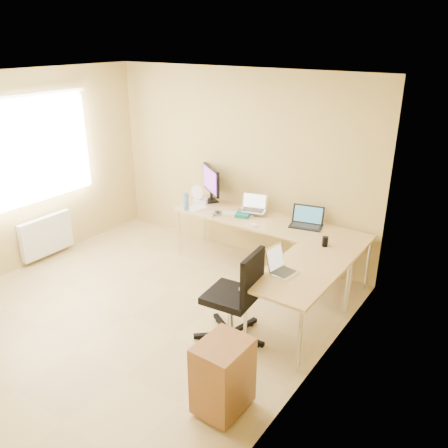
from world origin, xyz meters
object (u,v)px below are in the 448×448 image
Objects in this scene: desk_main at (267,246)px; monitor at (211,184)px; laptop_center at (253,203)px; desk_return at (299,302)px; desk_fan at (199,195)px; keyboard at (238,214)px; office_chair at (230,297)px; cabinet at (223,376)px; water_bottle at (186,202)px; laptop_black at (307,217)px; mug at (212,214)px; laptop_return at (283,264)px.

monitor is at bearing 169.31° from desk_main.
laptop_center is (-0.29, 0.10, 0.52)m from desk_main.
desk_fan reaches higher than desk_return.
monitor is (-2.03, 1.20, 0.62)m from desk_return.
keyboard is (0.61, -0.23, -0.25)m from monitor.
office_chair is at bearing -135.74° from desk_return.
office_chair reaches higher than cabinet.
water_bottle is at bearing -62.60° from monitor.
desk_fan is 3.21m from cabinet.
laptop_center is at bearing 25.46° from water_bottle.
desk_return is at bearing 4.50° from monitor.
desk_return is 1.31m from laptop_black.
mug is at bearing -155.79° from keyboard.
desk_main is 7.56× the size of laptop_center.
monitor reaches higher than water_bottle.
desk_return is 4.94× the size of desk_fan.
keyboard is 0.42× the size of office_chair.
desk_return is 1.23× the size of office_chair.
laptop_center is at bearing 5.33° from desk_fan.
office_chair reaches higher than mug.
monitor reaches higher than mug.
water_bottle is at bearing 74.89° from laptop_return.
desk_main is 0.61m from laptop_center.
mug is (-1.18, -0.41, -0.09)m from laptop_black.
monitor is 0.25m from desk_fan.
laptop_black is 1.67m from water_bottle.
keyboard is at bearing 121.95° from cabinet.
monitor is 0.95× the size of cabinet.
laptop_center is 0.84m from desk_fan.
keyboard is 1.78× the size of water_bottle.
cabinet is (2.08, -2.10, -0.49)m from water_bottle.
monitor reaches higher than desk_main.
laptop_black is at bearing -16.07° from keyboard.
desk_fan is 0.25× the size of office_chair.
desk_main is at bearing 14.80° from water_bottle.
monitor is at bearing 149.47° from desk_return.
monitor is 2.33m from laptop_return.
cabinet is (1.64, -2.10, -0.41)m from mug.
desk_main is 4.14× the size of cabinet.
laptop_center is 1.42× the size of water_bottle.
desk_return is 2.44m from monitor.
desk_main reaches higher than cabinet.
desk_return is 2.96× the size of keyboard.
desk_return is 2.03× the size of cabinet.
mug is at bearing 157.09° from desk_return.
cabinet is (2.08, -2.40, -0.50)m from desk_fan.
laptop_black is 1.67m from office_chair.
water_bottle is at bearing 161.51° from desk_return.
mug is (0.37, -0.50, -0.22)m from monitor.
laptop_black is at bearing 113.42° from desk_return.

